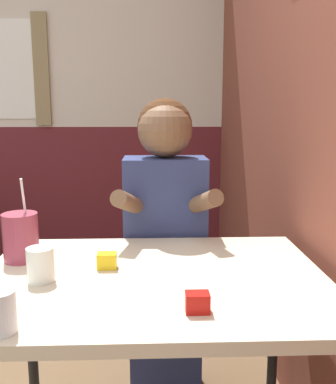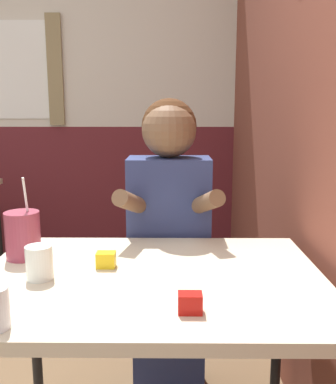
# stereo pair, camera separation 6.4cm
# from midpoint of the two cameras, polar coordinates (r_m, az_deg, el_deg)

# --- Properties ---
(brick_wall_right) EXTENTS (0.08, 4.62, 2.70)m
(brick_wall_right) POSITION_cam_midpoint_polar(r_m,az_deg,el_deg) (2.32, 15.23, 13.43)
(brick_wall_right) COLOR brown
(brick_wall_right) RESTS_ON ground_plane
(back_wall) EXTENTS (5.82, 0.09, 2.70)m
(back_wall) POSITION_cam_midpoint_polar(r_m,az_deg,el_deg) (3.69, -13.62, 12.44)
(back_wall) COLOR beige
(back_wall) RESTS_ON ground_plane
(main_table) EXTENTS (1.05, 0.78, 0.74)m
(main_table) POSITION_cam_midpoint_polar(r_m,az_deg,el_deg) (1.35, -0.85, -13.65)
(main_table) COLOR beige
(main_table) RESTS_ON ground_plane
(person_seated) EXTENTS (0.42, 0.42, 1.28)m
(person_seated) POSITION_cam_midpoint_polar(r_m,az_deg,el_deg) (1.82, 1.14, -6.34)
(person_seated) COLOR navy
(person_seated) RESTS_ON ground_plane
(cocktail_pitcher) EXTENTS (0.12, 0.12, 0.28)m
(cocktail_pitcher) POSITION_cam_midpoint_polar(r_m,az_deg,el_deg) (1.52, -17.66, -5.49)
(cocktail_pitcher) COLOR #99384C
(cocktail_pitcher) RESTS_ON main_table
(glass_center) EXTENTS (0.08, 0.08, 0.10)m
(glass_center) POSITION_cam_midpoint_polar(r_m,az_deg,el_deg) (1.33, -15.46, -9.06)
(glass_center) COLOR silver
(glass_center) RESTS_ON main_table
(condiment_ketchup) EXTENTS (0.06, 0.04, 0.05)m
(condiment_ketchup) POSITION_cam_midpoint_polar(r_m,az_deg,el_deg) (1.09, 4.68, -14.54)
(condiment_ketchup) COLOR #B7140F
(condiment_ketchup) RESTS_ON main_table
(condiment_mustard) EXTENTS (0.06, 0.04, 0.05)m
(condiment_mustard) POSITION_cam_midpoint_polar(r_m,az_deg,el_deg) (1.39, -6.96, -8.97)
(condiment_mustard) COLOR yellow
(condiment_mustard) RESTS_ON main_table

